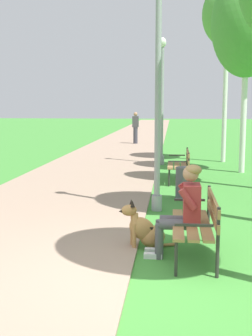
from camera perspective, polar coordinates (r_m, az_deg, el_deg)
ground_plane at (r=5.25m, az=2.42°, el=-14.41°), size 120.00×120.00×0.00m
paved_path at (r=29.00m, az=1.41°, el=4.25°), size 3.78×60.00×0.04m
park_bench_near at (r=5.91m, az=9.44°, el=-6.66°), size 0.55×1.50×0.85m
park_bench_mid at (r=11.62m, az=7.13°, el=0.70°), size 0.55×1.50×0.85m
person_seated_on_near_bench at (r=5.85m, az=7.45°, el=-5.07°), size 0.74×0.49×1.25m
dog_shepherd at (r=6.27m, az=2.53°, el=-8.08°), size 0.81×0.41×0.71m
lamp_post_near at (r=8.28m, az=4.18°, el=10.94°), size 0.24×0.24×4.68m
lamp_post_mid at (r=14.85m, az=4.69°, el=8.79°), size 0.24×0.24×4.20m
birch_tree_fourth at (r=13.69m, az=15.44°, el=17.55°), size 2.05×1.74×5.87m
birch_tree_fifth at (r=16.22m, az=13.06°, el=18.73°), size 1.73×1.87×6.16m
litter_bin at (r=9.49m, az=7.53°, el=-1.98°), size 0.36×0.36×0.70m
pedestrian_distant at (r=22.63m, az=1.24°, el=5.22°), size 0.32×0.22×1.65m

